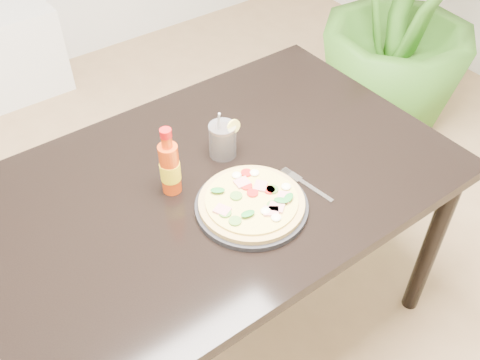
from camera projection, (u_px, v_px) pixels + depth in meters
floor at (293, 293)px, 2.17m from camera, size 4.50×4.50×0.00m
dining_table at (217, 197)px, 1.62m from camera, size 1.40×0.90×0.75m
plate at (252, 206)px, 1.47m from camera, size 0.31×0.31×0.02m
pizza at (252, 201)px, 1.46m from camera, size 0.29×0.29×0.03m
hot_sauce_bottle at (170, 167)px, 1.47m from camera, size 0.06×0.06×0.22m
cola_cup at (223, 141)px, 1.61m from camera, size 0.09×0.08×0.17m
fork at (305, 184)px, 1.54m from camera, size 0.04×0.19×0.00m
houseplant at (405, 3)px, 2.54m from camera, size 1.01×1.01×1.38m
plant_pot at (383, 103)px, 2.94m from camera, size 0.28×0.28×0.22m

